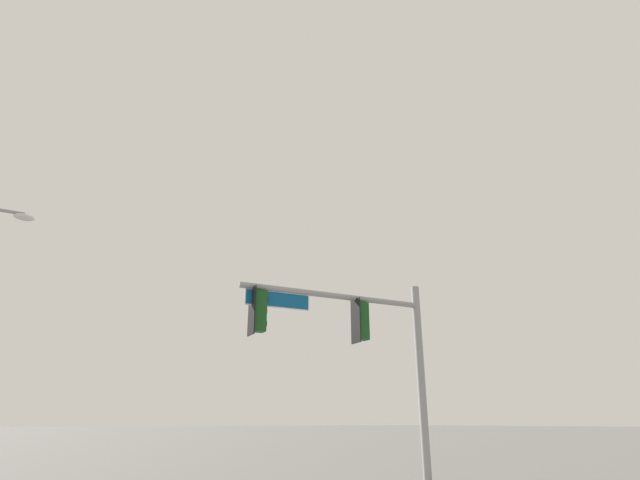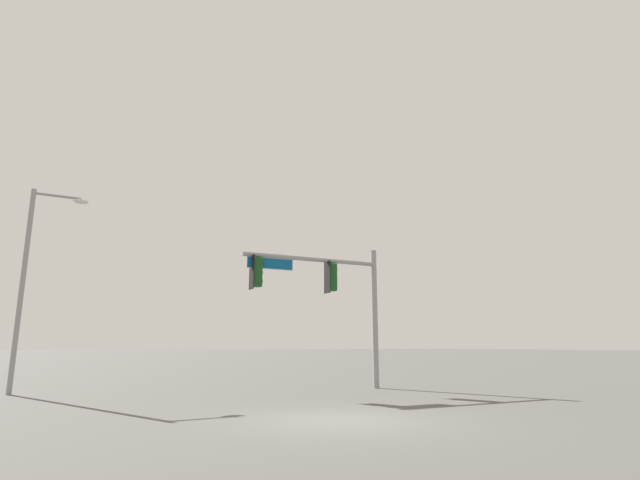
{
  "view_description": "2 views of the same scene",
  "coord_description": "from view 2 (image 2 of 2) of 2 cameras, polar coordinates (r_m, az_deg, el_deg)",
  "views": [
    {
      "loc": [
        4.81,
        4.63,
        1.61
      ],
      "look_at": [
        -4.08,
        -7.74,
        7.18
      ],
      "focal_mm": 28.0,
      "sensor_mm": 36.0,
      "label": 1
    },
    {
      "loc": [
        7.44,
        9.46,
        1.69
      ],
      "look_at": [
        -4.92,
        -7.6,
        6.16
      ],
      "focal_mm": 28.0,
      "sensor_mm": 36.0,
      "label": 2
    }
  ],
  "objects": [
    {
      "name": "signal_pole_near",
      "position": [
        20.13,
        1.07,
        -5.57
      ],
      "size": [
        5.86,
        1.27,
        5.66
      ],
      "color": "gray",
      "rests_on": "ground_plane"
    },
    {
      "name": "street_lamp",
      "position": [
        21.34,
        -30.16,
        -3.21
      ],
      "size": [
        2.0,
        0.43,
        7.52
      ],
      "color": "gray",
      "rests_on": "ground_plane"
    },
    {
      "name": "ground_plane",
      "position": [
        12.15,
        2.4,
        -19.95
      ],
      "size": [
        400.0,
        400.0,
        0.0
      ],
      "primitive_type": "plane",
      "color": "#514F4C"
    }
  ]
}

